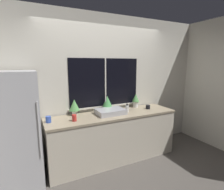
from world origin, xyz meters
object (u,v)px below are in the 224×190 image
object	(u,v)px
mug_red	(74,118)
mug_blue	(48,119)
refrigerator	(14,131)
sink	(110,111)
mug_black	(148,107)
soap_bottle	(127,109)
potted_plant_right	(136,100)
potted_plant_center	(107,102)
potted_plant_left	(74,106)

from	to	relation	value
mug_red	mug_blue	xyz separation A→B (m)	(-0.38, 0.11, -0.00)
refrigerator	sink	world-z (taller)	refrigerator
sink	mug_blue	distance (m)	1.06
mug_red	mug_black	bearing A→B (deg)	3.43
mug_blue	mug_black	world-z (taller)	mug_blue
soap_bottle	mug_red	xyz separation A→B (m)	(-1.02, -0.08, -0.01)
potted_plant_right	mug_red	bearing A→B (deg)	-166.54
potted_plant_center	potted_plant_right	distance (m)	0.65
refrigerator	potted_plant_left	world-z (taller)	refrigerator
potted_plant_left	soap_bottle	bearing A→B (deg)	-14.78
potted_plant_right	mug_blue	size ratio (longest dim) A/B	2.83
soap_bottle	mug_red	bearing A→B (deg)	-175.34
mug_black	potted_plant_right	bearing A→B (deg)	120.07
mug_red	mug_black	size ratio (longest dim) A/B	1.21
mug_black	sink	bearing A→B (deg)	178.90
soap_bottle	mug_blue	bearing A→B (deg)	178.89
soap_bottle	sink	bearing A→B (deg)	176.02
refrigerator	mug_red	size ratio (longest dim) A/B	16.11
potted_plant_left	refrigerator	bearing A→B (deg)	-163.70
refrigerator	sink	size ratio (longest dim) A/B	3.34
sink	mug_red	world-z (taller)	sink
potted_plant_center	mug_blue	distance (m)	1.13
mug_black	mug_blue	bearing A→B (deg)	179.41
refrigerator	potted_plant_center	size ratio (longest dim) A/B	5.78
potted_plant_center	potted_plant_right	size ratio (longest dim) A/B	1.05
refrigerator	mug_black	world-z (taller)	refrigerator
refrigerator	potted_plant_right	xyz separation A→B (m)	(2.23, 0.28, 0.20)
potted_plant_right	soap_bottle	bearing A→B (deg)	-145.26
mug_blue	potted_plant_left	bearing A→B (deg)	25.23
potted_plant_center	soap_bottle	size ratio (longest dim) A/B	1.83
refrigerator	potted_plant_center	xyz separation A→B (m)	(1.58, 0.28, 0.21)
sink	potted_plant_center	xyz separation A→B (m)	(0.04, 0.22, 0.13)
potted_plant_center	mug_black	size ratio (longest dim) A/B	3.38
refrigerator	mug_blue	size ratio (longest dim) A/B	17.25
mug_blue	mug_black	size ratio (longest dim) A/B	1.13
sink	soap_bottle	distance (m)	0.34
sink	mug_black	world-z (taller)	sink
potted_plant_center	mug_blue	size ratio (longest dim) A/B	2.98
mug_red	mug_blue	world-z (taller)	mug_red
refrigerator	mug_blue	xyz separation A→B (m)	(0.47, 0.06, 0.09)
potted_plant_right	mug_red	distance (m)	1.42
sink	potted_plant_center	world-z (taller)	potted_plant_center
potted_plant_left	potted_plant_right	world-z (taller)	potted_plant_left
mug_black	potted_plant_center	bearing A→B (deg)	163.17
potted_plant_center	soap_bottle	distance (m)	0.40
potted_plant_left	mug_black	world-z (taller)	potted_plant_left
potted_plant_center	mug_blue	bearing A→B (deg)	-168.75
sink	mug_black	distance (m)	0.83
sink	potted_plant_right	distance (m)	0.74
potted_plant_left	soap_bottle	size ratio (longest dim) A/B	1.77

